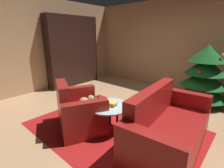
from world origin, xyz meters
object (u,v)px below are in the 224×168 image
Objects in this scene: bookshelf_unit at (76,51)px; decorated_tree at (204,75)px; book_stack_on_table at (111,103)px; coffee_table at (108,108)px; couch_red at (167,129)px; armchair_red at (79,112)px; bottle_on_table at (98,103)px.

bookshelf_unit is 3.85m from decorated_tree.
decorated_tree reaches higher than book_stack_on_table.
bookshelf_unit is 3.05× the size of coffee_table.
coffee_table is at bearing -27.45° from bookshelf_unit.
decorated_tree is at bearing 91.95° from couch_red.
armchair_red reaches higher than coffee_table.
book_stack_on_table reaches higher than coffee_table.
decorated_tree reaches higher than bottle_on_table.
bookshelf_unit is 4.07m from couch_red.
decorated_tree reaches higher than couch_red.
decorated_tree is (0.86, 2.34, 0.21)m from book_stack_on_table.
armchair_red is at bearing -147.69° from coffee_table.
bookshelf_unit is 10.22× the size of book_stack_on_table.
book_stack_on_table is (2.86, -1.43, -0.61)m from bookshelf_unit.
coffee_table is (0.46, 0.29, 0.12)m from armchair_red.
coffee_table is 2.56m from decorated_tree.
couch_red is 8.41× the size of book_stack_on_table.
decorated_tree is at bearing 69.28° from coffee_table.
bookshelf_unit is at bearing 149.12° from bottle_on_table.
couch_red is 0.98m from book_stack_on_table.
bottle_on_table is (-0.08, -0.23, 0.05)m from book_stack_on_table.
bottle_on_table is at bearing -110.22° from decorated_tree.
armchair_red is 5.33× the size of bottle_on_table.
book_stack_on_table is at bearing -110.29° from decorated_tree.
armchair_red is 0.83× the size of decorated_tree.
book_stack_on_table is at bearing 47.27° from coffee_table.
bottle_on_table reaches higher than book_stack_on_table.
armchair_red is 0.62m from book_stack_on_table.
bottle_on_table is 2.74m from decorated_tree.
decorated_tree is (1.36, 2.67, 0.41)m from armchair_red.
armchair_red reaches higher than bottle_on_table.
bottle_on_table is at bearing 13.22° from armchair_red.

